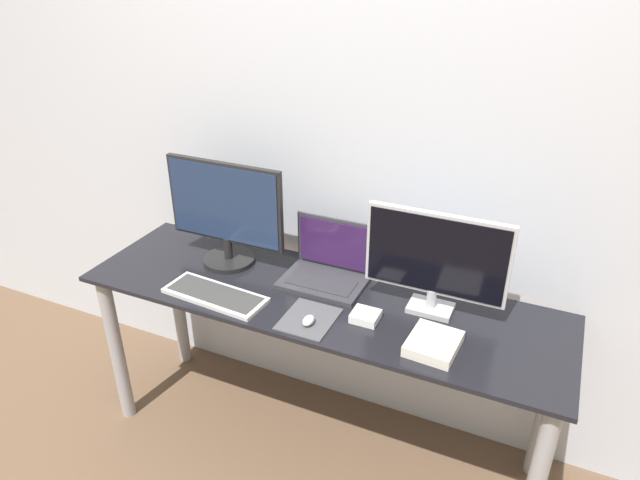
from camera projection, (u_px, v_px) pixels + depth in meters
name	position (u px, v px, depth m)	size (l,w,h in m)	color
wall_back	(354.00, 148.00, 2.24)	(7.00, 0.05, 2.50)	silver
desk	(318.00, 327.00, 2.25)	(1.88, 0.56, 0.77)	black
monitor_left	(225.00, 212.00, 2.31)	(0.52, 0.22, 0.44)	black
monitor_right	(436.00, 259.00, 2.00)	(0.51, 0.11, 0.39)	#B2B2B7
laptop	(328.00, 266.00, 2.27)	(0.33, 0.23, 0.24)	#333338
keyboard	(215.00, 295.00, 2.17)	(0.42, 0.18, 0.02)	silver
mousepad	(309.00, 319.00, 2.04)	(0.18, 0.21, 0.00)	#47474C
mouse	(308.00, 320.00, 2.01)	(0.04, 0.06, 0.03)	silver
book	(433.00, 344.00, 1.89)	(0.17, 0.19, 0.04)	silver
power_brick	(365.00, 316.00, 2.04)	(0.10, 0.09, 0.03)	white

